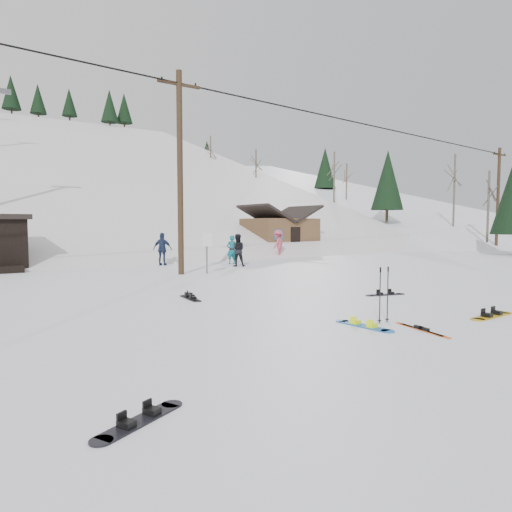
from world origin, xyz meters
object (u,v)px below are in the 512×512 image
hero_skis (422,329)px  cabin (280,234)px  hero_snowboard (364,325)px  utility_pole (180,170)px

hero_skis → cabin: bearing=71.4°
hero_snowboard → utility_pole: bearing=-9.4°
cabin → hero_snowboard: (-14.08, -21.98, -1.45)m
utility_pole → hero_skis: bearing=-91.5°
hero_snowboard → hero_skis: (0.75, -0.94, -0.00)m
cabin → hero_snowboard: size_ratio=3.47×
hero_snowboard → hero_skis: size_ratio=0.99×
hero_snowboard → hero_skis: hero_snowboard is taller
utility_pole → cabin: size_ratio=1.67×
utility_pole → cabin: (13.00, 10.00, -3.20)m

